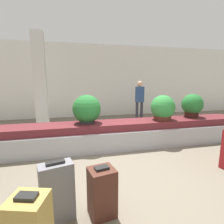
# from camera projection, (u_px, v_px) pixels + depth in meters

# --- Properties ---
(ground_plane) EXTENTS (18.00, 18.00, 0.00)m
(ground_plane) POSITION_uv_depth(u_px,v_px,m) (130.00, 176.00, 3.04)
(ground_plane) COLOR #6B6051
(back_wall) EXTENTS (18.00, 0.06, 3.20)m
(back_wall) POSITION_uv_depth(u_px,v_px,m) (92.00, 81.00, 7.85)
(back_wall) COLOR silver
(back_wall) RESTS_ON ground_plane
(carousel) EXTENTS (7.20, 0.81, 0.63)m
(carousel) POSITION_uv_depth(u_px,v_px,m) (112.00, 135.00, 4.33)
(carousel) COLOR #9E9EA3
(carousel) RESTS_ON ground_plane
(pillar) EXTENTS (0.38, 0.38, 3.20)m
(pillar) POSITION_uv_depth(u_px,v_px,m) (40.00, 81.00, 5.86)
(pillar) COLOR silver
(pillar) RESTS_ON ground_plane
(suitcase_0) EXTENTS (0.42, 0.29, 0.74)m
(suitcase_0) POSITION_uv_depth(u_px,v_px,m) (57.00, 192.00, 2.04)
(suitcase_0) COLOR slate
(suitcase_0) RESTS_ON ground_plane
(suitcase_3) EXTENTS (0.35, 0.33, 0.64)m
(suitcase_3) POSITION_uv_depth(u_px,v_px,m) (102.00, 192.00, 2.11)
(suitcase_3) COLOR #472319
(suitcase_3) RESTS_ON ground_plane
(potted_plant_0) EXTENTS (0.62, 0.62, 0.64)m
(potted_plant_0) POSITION_uv_depth(u_px,v_px,m) (163.00, 108.00, 4.47)
(potted_plant_0) COLOR #4C2319
(potted_plant_0) RESTS_ON carousel
(potted_plant_1) EXTENTS (0.57, 0.57, 0.64)m
(potted_plant_1) POSITION_uv_depth(u_px,v_px,m) (192.00, 105.00, 4.82)
(potted_plant_1) COLOR #381914
(potted_plant_1) RESTS_ON carousel
(potted_plant_2) EXTENTS (0.67, 0.67, 0.67)m
(potted_plant_2) POSITION_uv_depth(u_px,v_px,m) (87.00, 110.00, 4.13)
(potted_plant_2) COLOR #2D2D2D
(potted_plant_2) RESTS_ON carousel
(traveler_0) EXTENTS (0.32, 0.23, 1.61)m
(traveler_0) POSITION_uv_depth(u_px,v_px,m) (140.00, 97.00, 7.07)
(traveler_0) COLOR #282833
(traveler_0) RESTS_ON ground_plane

